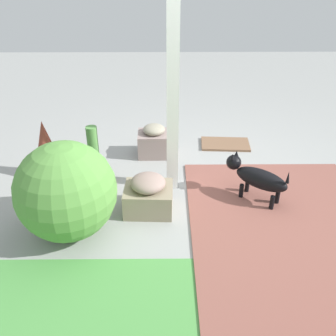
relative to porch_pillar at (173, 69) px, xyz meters
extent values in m
plane|color=#979997|center=(-0.34, 0.14, -1.29)|extent=(12.00, 12.00, 0.00)
cube|color=brown|center=(-1.06, 0.78, -1.28)|extent=(1.80, 2.40, 0.02)
cube|color=white|center=(0.00, 0.00, 0.00)|extent=(0.12, 0.12, 2.58)
cube|color=gray|center=(0.21, -0.71, -1.14)|extent=(0.40, 0.33, 0.30)
ellipsoid|color=gray|center=(0.21, -0.71, -0.95)|extent=(0.27, 0.27, 0.12)
cube|color=gray|center=(0.24, 0.45, -1.16)|extent=(0.48, 0.41, 0.26)
ellipsoid|color=gray|center=(0.24, 0.45, -0.97)|extent=(0.34, 0.34, 0.15)
sphere|color=#56923F|center=(0.94, 0.77, -0.84)|extent=(0.89, 0.89, 0.89)
cylinder|color=#BA6037|center=(1.39, -0.23, -1.19)|extent=(0.28, 0.28, 0.21)
cone|color=brown|center=(1.39, -0.23, -0.85)|extent=(0.25, 0.25, 0.46)
cylinder|color=#9A4F3E|center=(0.84, -0.09, -1.17)|extent=(0.21, 0.21, 0.23)
cylinder|color=#528A43|center=(0.84, -0.09, -0.84)|extent=(0.12, 0.12, 0.44)
ellipsoid|color=black|center=(-0.88, 0.30, -1.02)|extent=(0.54, 0.48, 0.20)
sphere|color=black|center=(-0.63, 0.10, -0.94)|extent=(0.16, 0.16, 0.16)
cone|color=black|center=(-0.61, 0.14, -0.85)|extent=(0.05, 0.05, 0.06)
cone|color=black|center=(-0.66, 0.07, -0.85)|extent=(0.05, 0.05, 0.06)
cylinder|color=black|center=(-0.71, 0.25, -1.21)|extent=(0.05, 0.05, 0.16)
cylinder|color=black|center=(-0.79, 0.15, -1.21)|extent=(0.05, 0.05, 0.16)
cylinder|color=black|center=(-0.98, 0.46, -1.21)|extent=(0.05, 0.05, 0.16)
cylinder|color=black|center=(-1.06, 0.36, -1.21)|extent=(0.05, 0.05, 0.16)
cone|color=black|center=(-1.09, 0.47, -0.90)|extent=(0.04, 0.04, 0.13)
cube|color=brown|center=(-0.72, -0.96, -1.27)|extent=(0.64, 0.40, 0.03)
camera|label=1|loc=(0.08, 3.54, 1.03)|focal=41.10mm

